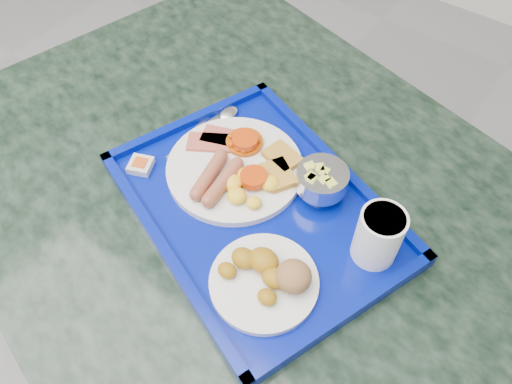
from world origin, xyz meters
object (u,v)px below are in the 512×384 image
bread_plate (268,277)px  juice_cup (379,235)px  table (270,273)px  main_plate (238,168)px  fruit_bowl (322,180)px  tray (256,208)px

bread_plate → juice_cup: (0.10, 0.14, 0.04)m
table → bread_plate: 0.28m
main_plate → fruit_bowl: 0.15m
table → main_plate: 0.26m
table → tray: (-0.03, -0.01, 0.22)m
table → juice_cup: bearing=7.8°
fruit_bowl → juice_cup: size_ratio=0.89×
tray → main_plate: size_ratio=2.39×
juice_cup → tray: bearing=-169.9°
main_plate → tray: bearing=-30.1°
table → fruit_bowl: bearing=57.2°
juice_cup → bread_plate: bearing=-126.5°
table → fruit_bowl: 0.28m
juice_cup → table: bearing=-172.2°
tray → main_plate: bearing=149.9°
bread_plate → fruit_bowl: fruit_bowl is taller
bread_plate → fruit_bowl: 0.19m
main_plate → table: bearing=-16.4°
tray → bread_plate: bearing=-46.5°
table → bread_plate: size_ratio=9.09×
table → tray: tray is taller
table → tray: size_ratio=2.61×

